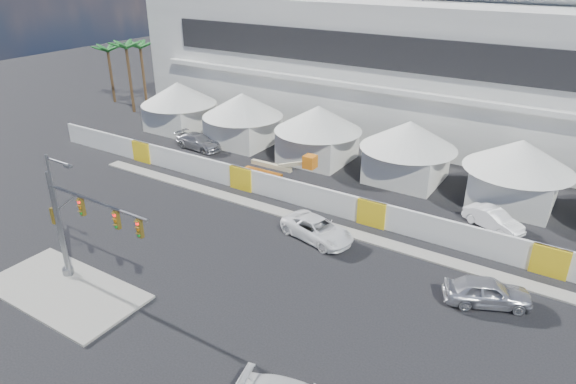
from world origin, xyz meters
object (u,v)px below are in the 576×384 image
Objects in this scene: lot_car_a at (493,219)px; streetlight_median at (60,210)px; sedan_silver at (487,292)px; traffic_mast at (77,228)px; pickup_curb at (317,229)px; boom_lift at (266,176)px; lot_car_c at (198,142)px.

lot_car_a is 29.32m from streetlight_median.
sedan_silver is 23.87m from traffic_mast.
pickup_curb is 15.66m from traffic_mast.
traffic_mast reaches higher than lot_car_a.
pickup_curb is (-11.85, 1.24, -0.06)m from sedan_silver.
lot_car_a is at bearing 8.46° from boom_lift.
pickup_curb is 9.78m from boom_lift.
boom_lift is at bearing 46.95° from sedan_silver.
sedan_silver reaches higher than lot_car_c.
lot_car_c is at bearing 46.44° from sedan_silver.
lot_car_c reaches higher than pickup_curb.
lot_car_a is 28.31m from traffic_mast.
streetlight_median is (-1.28, -0.04, 0.79)m from traffic_mast.
sedan_silver is at bearing -18.83° from boom_lift.
streetlight_median is (9.20, -21.95, 3.99)m from lot_car_c.
lot_car_a is 18.43m from boom_lift.
boom_lift is (2.17, 17.85, -3.75)m from streetlight_median.
boom_lift is (-19.98, 6.66, 0.18)m from sedan_silver.
traffic_mast reaches higher than sedan_silver.
boom_lift reaches higher than lot_car_c.
lot_car_a is at bearing -37.07° from pickup_curb.
sedan_silver is at bearing -105.03° from lot_car_c.
pickup_curb is 16.63m from streetlight_median.
lot_car_c is at bearing 159.78° from boom_lift.
pickup_curb is 0.69× the size of streetlight_median.
boom_lift is at bearing 83.05° from streetlight_median.
sedan_silver is 21.07m from boom_lift.
lot_car_c is 0.72× the size of boom_lift.
traffic_mast is 1.13× the size of boom_lift.
traffic_mast is at bearing 161.91° from lot_car_a.
lot_car_a is (-1.77, 9.50, -0.09)m from sedan_silver.
streetlight_median is at bearing 92.17° from sedan_silver.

